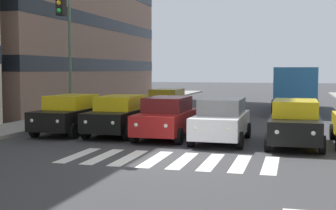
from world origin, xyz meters
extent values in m
plane|color=#38383A|center=(0.00, 0.00, 0.00)|extent=(180.00, 180.00, 0.00)
cube|color=black|center=(16.31, -19.65, 3.20)|extent=(12.00, 23.74, 0.90)
cube|color=black|center=(16.31, -19.65, 6.41)|extent=(12.00, 23.74, 0.90)
cube|color=silver|center=(-3.15, 0.00, 0.00)|extent=(0.45, 2.80, 0.01)
cube|color=silver|center=(-2.25, 0.00, 0.00)|extent=(0.45, 2.80, 0.01)
cube|color=silver|center=(-1.35, 0.00, 0.00)|extent=(0.45, 2.80, 0.01)
cube|color=silver|center=(-0.45, 0.00, 0.00)|extent=(0.45, 2.80, 0.01)
cube|color=silver|center=(0.45, 0.00, 0.00)|extent=(0.45, 2.80, 0.01)
cube|color=silver|center=(1.35, 0.00, 0.00)|extent=(0.45, 2.80, 0.01)
cube|color=silver|center=(2.25, 0.00, 0.00)|extent=(0.45, 2.80, 0.01)
cube|color=silver|center=(3.15, 0.00, 0.00)|extent=(0.45, 2.80, 0.01)
cylinder|color=black|center=(-5.34, -5.99, 0.32)|extent=(0.22, 0.64, 0.64)
cube|color=black|center=(-3.84, -3.78, 0.72)|extent=(1.80, 4.40, 0.80)
cube|color=yellow|center=(-3.84, -3.98, 1.42)|extent=(1.58, 2.46, 0.60)
cylinder|color=black|center=(-4.74, -2.33, 0.32)|extent=(0.22, 0.64, 0.64)
cylinder|color=black|center=(-2.94, -2.33, 0.32)|extent=(0.22, 0.64, 0.64)
cylinder|color=black|center=(-4.74, -5.24, 0.32)|extent=(0.22, 0.64, 0.64)
cylinder|color=black|center=(-2.94, -5.24, 0.32)|extent=(0.22, 0.64, 0.64)
sphere|color=white|center=(-4.42, -1.63, 0.80)|extent=(0.18, 0.18, 0.18)
sphere|color=white|center=(-3.26, -1.63, 0.80)|extent=(0.18, 0.18, 0.18)
cube|color=silver|center=(-1.04, -4.06, 0.72)|extent=(1.80, 4.40, 0.80)
cube|color=gray|center=(-1.04, -4.26, 1.42)|extent=(1.58, 2.46, 0.60)
cylinder|color=black|center=(-1.94, -2.61, 0.32)|extent=(0.22, 0.64, 0.64)
cylinder|color=black|center=(-0.14, -2.61, 0.32)|extent=(0.22, 0.64, 0.64)
cylinder|color=black|center=(-1.94, -5.51, 0.32)|extent=(0.22, 0.64, 0.64)
cylinder|color=black|center=(-0.14, -5.51, 0.32)|extent=(0.22, 0.64, 0.64)
sphere|color=white|center=(-1.61, -1.91, 0.80)|extent=(0.18, 0.18, 0.18)
sphere|color=white|center=(-0.46, -1.91, 0.80)|extent=(0.18, 0.18, 0.18)
cube|color=maroon|center=(1.31, -4.45, 0.72)|extent=(1.80, 4.40, 0.80)
cube|color=maroon|center=(1.31, -4.65, 1.42)|extent=(1.58, 2.46, 0.60)
cylinder|color=black|center=(0.41, -3.00, 0.32)|extent=(0.22, 0.64, 0.64)
cylinder|color=black|center=(2.21, -3.00, 0.32)|extent=(0.22, 0.64, 0.64)
cylinder|color=black|center=(0.41, -5.90, 0.32)|extent=(0.22, 0.64, 0.64)
cylinder|color=black|center=(2.21, -5.90, 0.32)|extent=(0.22, 0.64, 0.64)
sphere|color=white|center=(0.74, -2.30, 0.80)|extent=(0.18, 0.18, 0.18)
sphere|color=white|center=(1.89, -2.30, 0.80)|extent=(0.18, 0.18, 0.18)
cube|color=black|center=(3.56, -4.86, 0.72)|extent=(1.80, 4.40, 0.80)
cube|color=yellow|center=(3.56, -5.06, 1.42)|extent=(1.58, 2.46, 0.60)
cylinder|color=black|center=(2.66, -3.40, 0.32)|extent=(0.22, 0.64, 0.64)
cylinder|color=black|center=(4.46, -3.40, 0.32)|extent=(0.22, 0.64, 0.64)
cylinder|color=black|center=(2.66, -6.31, 0.32)|extent=(0.22, 0.64, 0.64)
cylinder|color=black|center=(4.46, -6.31, 0.32)|extent=(0.22, 0.64, 0.64)
sphere|color=white|center=(2.98, -2.71, 0.80)|extent=(0.18, 0.18, 0.18)
sphere|color=white|center=(4.14, -2.71, 0.80)|extent=(0.18, 0.18, 0.18)
cube|color=black|center=(5.90, -4.78, 0.72)|extent=(1.80, 4.40, 0.80)
cube|color=yellow|center=(5.90, -4.98, 1.42)|extent=(1.58, 2.46, 0.60)
cylinder|color=black|center=(5.00, -3.33, 0.32)|extent=(0.22, 0.64, 0.64)
cylinder|color=black|center=(6.80, -3.33, 0.32)|extent=(0.22, 0.64, 0.64)
cylinder|color=black|center=(5.00, -6.23, 0.32)|extent=(0.22, 0.64, 0.64)
cylinder|color=black|center=(6.80, -6.23, 0.32)|extent=(0.22, 0.64, 0.64)
sphere|color=white|center=(5.32, -2.63, 0.80)|extent=(0.18, 0.18, 0.18)
sphere|color=white|center=(6.47, -2.63, 0.80)|extent=(0.18, 0.18, 0.18)
cube|color=gold|center=(3.53, -12.43, 0.72)|extent=(1.80, 4.40, 0.80)
cube|color=olive|center=(3.53, -12.63, 1.42)|extent=(1.58, 2.46, 0.60)
cylinder|color=black|center=(2.63, -10.97, 0.32)|extent=(0.22, 0.64, 0.64)
cylinder|color=black|center=(4.43, -10.97, 0.32)|extent=(0.22, 0.64, 0.64)
cylinder|color=black|center=(2.63, -13.88, 0.32)|extent=(0.22, 0.64, 0.64)
cylinder|color=black|center=(4.43, -13.88, 0.32)|extent=(0.22, 0.64, 0.64)
sphere|color=white|center=(2.95, -10.28, 0.80)|extent=(0.18, 0.18, 0.18)
sphere|color=white|center=(4.10, -10.28, 0.80)|extent=(0.18, 0.18, 0.18)
cube|color=#286BAD|center=(-3.84, -19.02, 1.75)|extent=(2.50, 10.50, 2.50)
cube|color=black|center=(-3.84, -19.02, 2.30)|extent=(2.52, 9.87, 0.80)
cylinder|color=black|center=(-5.09, -15.35, 0.50)|extent=(0.28, 1.00, 1.00)
cylinder|color=black|center=(-2.59, -15.35, 0.50)|extent=(0.28, 1.00, 1.00)
cylinder|color=black|center=(-5.09, -22.17, 0.50)|extent=(0.28, 1.00, 1.00)
cylinder|color=black|center=(-2.59, -22.17, 0.50)|extent=(0.28, 1.00, 1.00)
cube|color=black|center=(3.39, 0.57, 4.95)|extent=(0.24, 0.28, 0.76)
sphere|color=orange|center=(3.39, 0.72, 4.95)|extent=(0.14, 0.14, 0.14)
sphere|color=green|center=(3.39, 0.72, 4.71)|extent=(0.14, 0.14, 0.14)
cylinder|color=#4C6B56|center=(8.33, -9.66, 4.07)|extent=(0.16, 0.16, 7.85)
camera|label=1|loc=(-3.80, 14.12, 2.86)|focal=49.93mm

